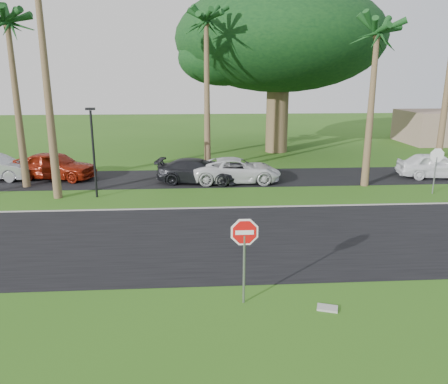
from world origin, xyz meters
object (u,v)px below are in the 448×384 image
car_dark (198,171)px  stop_sign_near (244,243)px  stop_sign_far (436,161)px  car_pickup (436,166)px  car_red (55,166)px  car_minivan (237,170)px

car_dark → stop_sign_near: bearing=-165.7°
stop_sign_far → car_pickup: size_ratio=0.57×
car_dark → stop_sign_far: bearing=-94.8°
car_dark → car_pickup: bearing=-79.0°
car_red → car_minivan: bearing=-83.1°
car_minivan → car_pickup: size_ratio=1.14×
car_red → car_minivan: 11.14m
stop_sign_near → stop_sign_far: (11.50, 11.00, 0.00)m
car_minivan → car_red: bearing=83.0°
car_dark → car_pickup: 14.75m
car_red → stop_sign_near: bearing=-133.2°
stop_sign_far → car_dark: (-12.64, 3.28, -1.06)m
stop_sign_near → car_red: bearing=122.0°
stop_sign_near → car_dark: stop_sign_near is taller
stop_sign_far → car_red: (-21.38, 4.83, -0.93)m
stop_sign_far → car_dark: stop_sign_far is taller
car_red → car_dark: 8.87m
stop_sign_near → stop_sign_far: same height
stop_sign_near → car_minivan: (1.16, 14.30, -1.05)m
stop_sign_far → car_pickup: bearing=-120.3°
stop_sign_far → car_minivan: size_ratio=0.50×
stop_sign_near → stop_sign_far: bearing=43.7°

